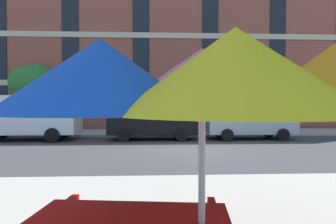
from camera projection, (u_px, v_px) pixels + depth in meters
name	position (u px, v px, depth m)	size (l,w,h in m)	color
ground_plane	(194.00, 151.00, 11.67)	(120.00, 120.00, 0.00)	#38383A
sidewalk_far	(179.00, 132.00, 18.46)	(56.00, 3.60, 0.12)	#9E998E
apartment_building	(171.00, 14.00, 26.38)	(37.37, 12.08, 19.20)	#934C3D
pickup_white	(21.00, 120.00, 14.92)	(5.10, 2.12, 2.20)	silver
sedan_black	(152.00, 121.00, 15.26)	(4.40, 1.98, 1.78)	black
sedan_silver	(250.00, 120.00, 15.52)	(4.40, 1.98, 1.78)	#A8AAB2
street_tree_left	(32.00, 83.00, 18.22)	(2.53, 2.41, 4.23)	brown
patio_umbrella	(202.00, 83.00, 2.57)	(3.30, 3.30, 2.26)	silver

